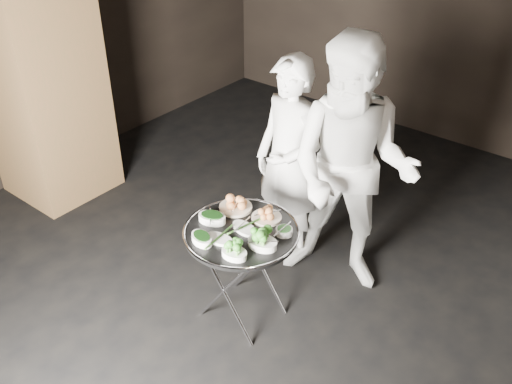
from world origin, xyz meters
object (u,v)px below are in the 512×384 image
Objects in this scene: waiter_right at (351,171)px; waiter_left at (289,163)px; serving_tray at (241,232)px; tray_stand at (242,270)px.

waiter_left is at bearing 164.12° from waiter_right.
waiter_left reaches higher than serving_tray.
serving_tray reaches higher than tray_stand.
tray_stand is 0.32m from serving_tray.
waiter_left is at bearing 103.82° from tray_stand.
tray_stand is 0.44× the size of waiter_left.
waiter_left is at bearing 103.82° from serving_tray.
waiter_left is 0.86× the size of waiter_right.
waiter_right is (0.33, 0.77, 0.22)m from serving_tray.
serving_tray is at bearing -129.41° from waiter_right.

